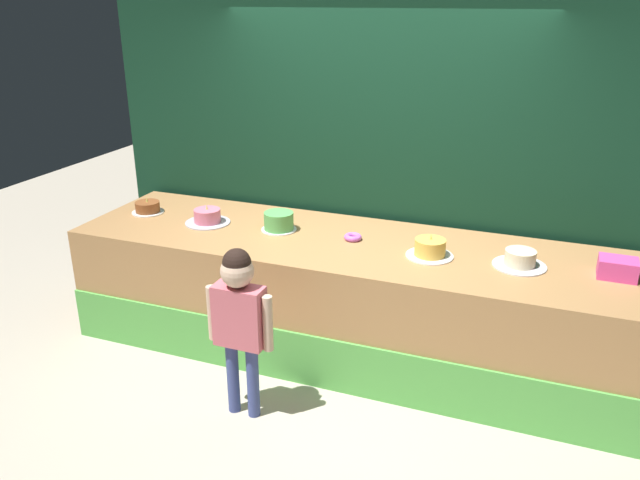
# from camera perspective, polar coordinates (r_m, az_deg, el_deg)

# --- Properties ---
(ground_plane) EXTENTS (12.00, 12.00, 0.00)m
(ground_plane) POSITION_cam_1_polar(r_m,az_deg,el_deg) (4.56, 0.30, -13.23)
(ground_plane) COLOR #BCB29E
(stage_platform) EXTENTS (4.21, 1.15, 0.90)m
(stage_platform) POSITION_cam_1_polar(r_m,az_deg,el_deg) (4.79, 2.69, -5.22)
(stage_platform) COLOR #B27F4C
(stage_platform) RESTS_ON ground_plane
(curtain_backdrop) EXTENTS (4.66, 0.08, 3.12)m
(curtain_backdrop) POSITION_cam_1_polar(r_m,az_deg,el_deg) (5.03, 5.36, 9.51)
(curtain_backdrop) COLOR #113823
(curtain_backdrop) RESTS_ON ground_plane
(child_figure) EXTENTS (0.45, 0.21, 1.17)m
(child_figure) POSITION_cam_1_polar(r_m,az_deg,el_deg) (3.96, -7.35, -6.40)
(child_figure) COLOR #3F4C8C
(child_figure) RESTS_ON ground_plane
(pink_box) EXTENTS (0.24, 0.18, 0.13)m
(pink_box) POSITION_cam_1_polar(r_m,az_deg,el_deg) (4.44, 25.42, -2.33)
(pink_box) COLOR #EF49A2
(pink_box) RESTS_ON stage_platform
(donut) EXTENTS (0.13, 0.13, 0.04)m
(donut) POSITION_cam_1_polar(r_m,az_deg,el_deg) (4.65, 3.00, 0.26)
(donut) COLOR #CC66D8
(donut) RESTS_ON stage_platform
(cake_far_left) EXTENTS (0.26, 0.26, 0.13)m
(cake_far_left) POSITION_cam_1_polar(r_m,az_deg,el_deg) (5.41, -15.40, 2.86)
(cake_far_left) COLOR white
(cake_far_left) RESTS_ON stage_platform
(cake_left) EXTENTS (0.36, 0.36, 0.15)m
(cake_left) POSITION_cam_1_polar(r_m,az_deg,el_deg) (5.05, -10.19, 2.07)
(cake_left) COLOR silver
(cake_left) RESTS_ON stage_platform
(cake_center) EXTENTS (0.27, 0.27, 0.14)m
(cake_center) POSITION_cam_1_polar(r_m,az_deg,el_deg) (4.82, -3.77, 1.68)
(cake_center) COLOR white
(cake_center) RESTS_ON stage_platform
(cake_right) EXTENTS (0.33, 0.33, 0.17)m
(cake_right) POSITION_cam_1_polar(r_m,az_deg,el_deg) (4.40, 9.96, -0.78)
(cake_right) COLOR white
(cake_right) RESTS_ON stage_platform
(cake_far_right) EXTENTS (0.36, 0.36, 0.11)m
(cake_far_right) POSITION_cam_1_polar(r_m,az_deg,el_deg) (4.39, 17.72, -1.70)
(cake_far_right) COLOR silver
(cake_far_right) RESTS_ON stage_platform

